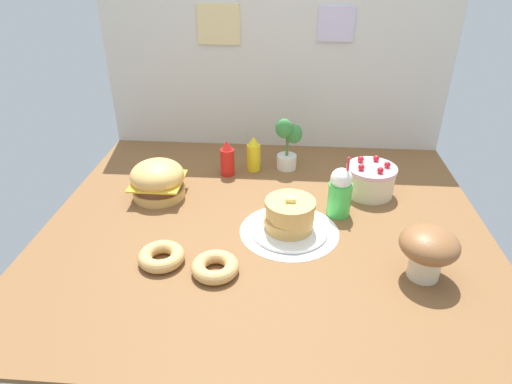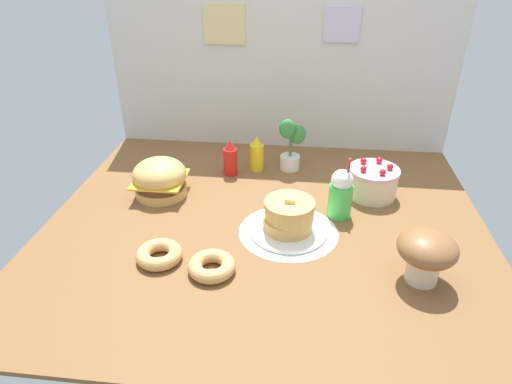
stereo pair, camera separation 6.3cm
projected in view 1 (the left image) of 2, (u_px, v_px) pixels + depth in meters
ground_plane at (265, 224)px, 2.08m from camera, size 2.03×1.82×0.02m
back_wall at (276, 60)px, 2.59m from camera, size 2.03×0.04×1.06m
doily_mat at (289, 231)px, 2.00m from camera, size 0.45×0.45×0.00m
burger at (158, 180)px, 2.24m from camera, size 0.27×0.27×0.19m
pancake_stack at (290, 217)px, 1.97m from camera, size 0.35×0.35×0.18m
layer_cake at (370, 180)px, 2.27m from camera, size 0.25×0.25×0.19m
ketchup_bottle at (227, 159)px, 2.44m from camera, size 0.08×0.08×0.20m
mustard_bottle at (254, 155)px, 2.49m from camera, size 0.08×0.08×0.20m
cream_soda_cup at (340, 192)px, 2.07m from camera, size 0.11×0.11×0.31m
donut_pink_glaze at (161, 256)px, 1.80m from camera, size 0.19×0.19×0.06m
donut_chocolate at (215, 267)px, 1.74m from camera, size 0.19×0.19×0.06m
potted_plant at (287, 142)px, 2.47m from camera, size 0.15×0.12×0.31m
mushroom_stool at (428, 249)px, 1.68m from camera, size 0.22×0.22×0.21m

